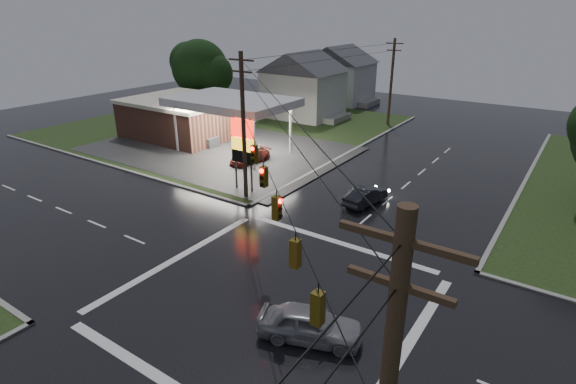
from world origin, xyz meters
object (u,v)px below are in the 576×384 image
Objects in this scene: utility_pole_nw at (243,126)px; utility_pole_n at (391,81)px; house_near at (304,84)px; car_crossing at (310,324)px; house_far at (339,73)px; car_north at (366,196)px; car_pump at (250,157)px; tree_nw_behind at (201,68)px; pylon_sign at (243,143)px; gas_station at (191,116)px.

utility_pole_nw is 28.50m from utility_pole_n.
car_crossing is (24.14, -37.63, -3.61)m from house_near.
utility_pole_n is 16.00m from house_far.
car_north is 0.96× the size of car_pump.
tree_nw_behind is at bearing 29.95° from car_crossing.
utility_pole_nw is (1.00, -1.00, 1.71)m from pylon_sign.
house_far reaches higher than pylon_sign.
car_north is 15.72m from car_crossing.
car_north is (19.78, -22.52, -3.72)m from house_near.
house_far is at bearing -49.25° from car_north.
utility_pole_n is at bearing 18.21° from tree_nw_behind.
car_crossing is (28.87, -21.33, -1.76)m from gas_station.
gas_station is 13.63m from tree_nw_behind.
gas_station reaches higher than car_pump.
house_near is at bearing -170.09° from utility_pole_n.
utility_pole_nw is 40.48m from house_far.
tree_nw_behind is at bearing -17.11° from car_north.
house_far reaches higher than car_pump.
utility_pole_nw is at bearing 29.20° from car_crossing.
car_north is at bearing -1.62° from car_pump.
utility_pole_nw is (16.18, -10.20, 3.17)m from gas_station.
tree_nw_behind is 24.49m from car_pump.
car_north is at bearing -48.71° from house_near.
utility_pole_nw is at bearing 35.22° from car_north.
car_north is at bearing -58.95° from house_far.
car_north is (32.67, -16.52, -5.50)m from tree_nw_behind.
house_near is at bearing 24.98° from tree_nw_behind.
tree_nw_behind is (-8.17, 10.29, 3.63)m from gas_station.
car_crossing is (13.69, -12.13, -3.22)m from pylon_sign.
car_crossing is at bearing -41.54° from pylon_sign.
gas_station is 5.64× the size of car_crossing.
utility_pole_n reaches higher than house_far.
utility_pole_n is at bearing 87.92° from pylon_sign.
car_pump is (19.42, -13.84, -5.55)m from tree_nw_behind.
tree_nw_behind reaches higher than house_near.
car_pump is (6.53, -19.85, -3.78)m from house_near.
car_crossing is at bearing -57.32° from house_near.
house_far is (-11.45, 37.50, 0.39)m from pylon_sign.
car_pump is (11.26, -3.55, -1.92)m from gas_station.
house_near is at bearing 113.37° from utility_pole_nw.
tree_nw_behind is at bearing -161.79° from utility_pole_n.
pylon_sign is at bearing -73.02° from house_far.
house_far is 40.47m from car_north.
utility_pole_nw is at bearing -72.08° from house_far.
pylon_sign is 10.34m from car_north.
car_north is 0.89× the size of car_crossing.
tree_nw_behind reaches higher than car_north.
utility_pole_nw reaches higher than house_near.
car_crossing is at bearing 115.81° from car_north.
house_far reaches higher than gas_station.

